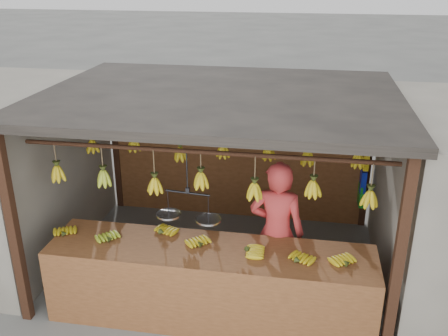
# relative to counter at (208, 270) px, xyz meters

# --- Properties ---
(ground) EXTENTS (80.00, 80.00, 0.00)m
(ground) POSITION_rel_counter_xyz_m (-0.08, 1.23, -0.71)
(ground) COLOR #5B5B57
(stall) EXTENTS (4.30, 3.30, 2.40)m
(stall) POSITION_rel_counter_xyz_m (-0.08, 1.56, 1.26)
(stall) COLOR black
(stall) RESTS_ON ground
(counter) EXTENTS (3.67, 0.83, 0.96)m
(counter) POSITION_rel_counter_xyz_m (0.00, 0.00, 0.00)
(counter) COLOR brown
(counter) RESTS_ON ground
(hanging_bananas) EXTENTS (3.61, 2.24, 0.39)m
(hanging_bananas) POSITION_rel_counter_xyz_m (-0.07, 1.24, 0.91)
(hanging_bananas) COLOR #B69C13
(hanging_bananas) RESTS_ON ground
(balance_scale) EXTENTS (0.74, 0.32, 0.79)m
(balance_scale) POSITION_rel_counter_xyz_m (-0.26, 0.23, 0.55)
(balance_scale) COLOR black
(balance_scale) RESTS_ON ground
(vendor) EXTENTS (0.69, 0.49, 1.79)m
(vendor) POSITION_rel_counter_xyz_m (0.70, 0.63, 0.18)
(vendor) COLOR #BF3333
(vendor) RESTS_ON ground
(bag_bundles) EXTENTS (0.08, 0.26, 1.21)m
(bag_bundles) POSITION_rel_counter_xyz_m (1.86, 2.58, 0.29)
(bag_bundles) COLOR red
(bag_bundles) RESTS_ON ground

